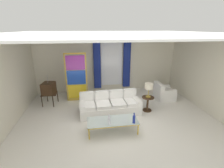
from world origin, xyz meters
The scene contains 16 objects.
ground_plane centered at (0.00, 0.00, 0.00)m, with size 16.00×16.00×0.00m, color white.
wall_rear centered at (0.00, 3.06, 1.50)m, with size 8.00×0.12×3.00m, color silver.
wall_left centered at (-3.66, 0.60, 1.50)m, with size 0.12×7.00×3.00m, color silver.
wall_right centered at (3.66, 0.60, 1.50)m, with size 0.12×7.00×3.00m, color silver.
ceiling_slab centered at (0.00, 0.80, 3.02)m, with size 8.00×7.60×0.04m, color white.
curtained_window centered at (0.25, 2.89, 1.74)m, with size 2.00×0.17×2.70m.
couch_white_long centered at (-0.22, 0.52, 0.31)m, with size 2.37×1.01×0.86m.
coffee_table centered at (-0.31, -0.80, 0.38)m, with size 1.60×0.67×0.41m.
bottle_blue_decanter centered at (-0.44, -0.98, 0.54)m, with size 0.08×0.08×0.33m.
bottle_crystal_tall centered at (0.32, -1.05, 0.55)m, with size 0.08×0.08×0.35m.
vintage_tv centered at (-2.71, 1.63, 0.73)m, with size 0.62×0.67×1.35m.
armchair_white centered at (2.46, 1.38, 0.29)m, with size 0.83×0.83×0.80m.
stained_glass_divider centered at (-1.53, 1.90, 1.06)m, with size 0.95×0.05×2.20m.
peacock_figurine centered at (-1.14, 1.58, 0.22)m, with size 0.44×0.60×0.50m.
round_side_table centered at (1.31, 0.41, 0.36)m, with size 0.48×0.48×0.59m.
table_lamp_brass centered at (1.31, 0.41, 1.03)m, with size 0.32×0.32×0.57m.
Camera 1 is at (-1.03, -5.32, 3.19)m, focal length 26.35 mm.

